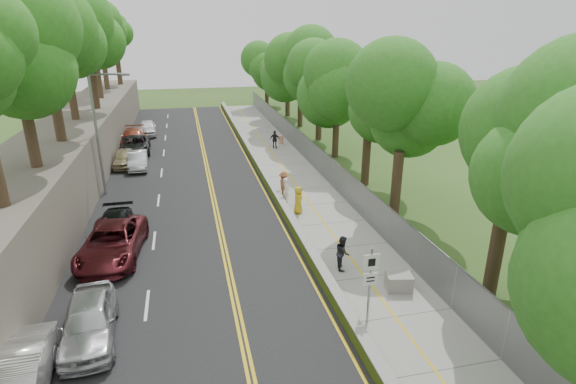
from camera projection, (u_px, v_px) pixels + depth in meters
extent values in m
plane|color=#33511E|center=(318.00, 284.00, 19.64)|extent=(140.00, 140.00, 0.00)
cube|color=black|center=(186.00, 184.00, 32.21)|extent=(11.20, 66.00, 0.04)
cube|color=gray|center=(294.00, 176.00, 33.89)|extent=(4.20, 66.00, 0.05)
cube|color=#86C318|center=(264.00, 175.00, 33.31)|extent=(0.42, 66.00, 0.60)
cube|color=#595147|center=(59.00, 165.00, 29.81)|extent=(5.00, 66.00, 4.00)
cube|color=slate|center=(320.00, 162.00, 34.00)|extent=(0.04, 66.00, 2.00)
cylinder|color=gray|center=(97.00, 136.00, 28.80)|extent=(0.18, 0.18, 8.00)
cylinder|color=gray|center=(107.00, 74.00, 27.71)|extent=(2.30, 0.13, 0.13)
cube|color=gray|center=(126.00, 75.00, 27.95)|extent=(0.50, 0.22, 0.14)
cylinder|color=gray|center=(370.00, 286.00, 16.57)|extent=(0.09, 0.09, 3.10)
cube|color=white|center=(372.00, 262.00, 16.20)|extent=(0.62, 0.04, 0.62)
cube|color=white|center=(370.00, 279.00, 16.44)|extent=(0.56, 0.04, 0.50)
cylinder|color=#C5441C|center=(281.00, 140.00, 42.97)|extent=(0.51, 0.51, 0.84)
cube|color=gray|center=(399.00, 282.00, 19.05)|extent=(1.22, 1.01, 0.71)
imported|color=#B7B7BC|center=(89.00, 321.00, 15.89)|extent=(2.12, 4.57, 1.52)
imported|color=silver|center=(14.00, 382.00, 13.13)|extent=(1.93, 4.84, 1.57)
imported|color=maroon|center=(112.00, 242.00, 21.63)|extent=(3.16, 5.92, 1.58)
imported|color=black|center=(115.00, 229.00, 23.32)|extent=(1.93, 4.66, 1.35)
imported|color=#C1B388|center=(124.00, 158.00, 35.98)|extent=(1.76, 4.05, 1.36)
imported|color=silver|center=(138.00, 160.00, 35.46)|extent=(1.63, 4.11, 1.33)
imported|color=black|center=(135.00, 145.00, 39.76)|extent=(2.69, 5.43, 1.48)
imported|color=#A04930|center=(133.00, 137.00, 42.49)|extent=(2.13, 5.15, 1.49)
imported|color=silver|center=(147.00, 128.00, 46.44)|extent=(2.01, 4.47, 1.49)
imported|color=gold|center=(298.00, 200.00, 26.79)|extent=(0.69, 0.91, 1.67)
imported|color=white|center=(286.00, 191.00, 28.19)|extent=(0.62, 0.73, 1.71)
imported|color=#222227|center=(343.00, 253.00, 20.56)|extent=(0.76, 0.90, 1.63)
imported|color=brown|center=(284.00, 185.00, 29.29)|extent=(0.71, 1.16, 1.75)
imported|color=black|center=(275.00, 140.00, 41.23)|extent=(1.05, 0.74, 1.66)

